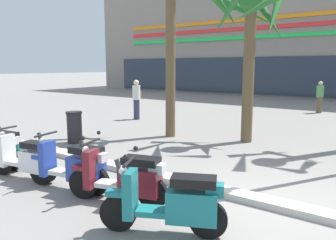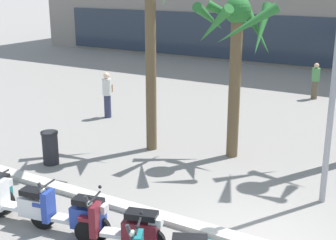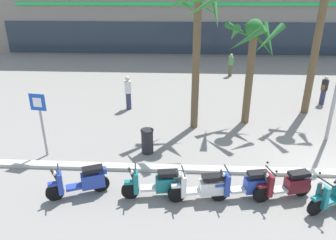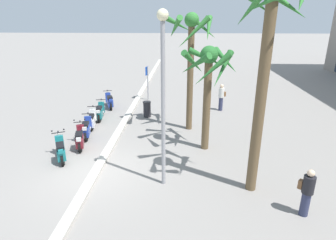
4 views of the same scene
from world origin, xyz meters
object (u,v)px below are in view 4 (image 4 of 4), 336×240
at_px(scooter_teal_mid_front, 100,112).
at_px(scooter_blue_gap_after_mid, 87,128).
at_px(scooter_maroon_tail_end, 80,138).
at_px(crossing_sign, 147,79).
at_px(scooter_blue_last_in_row, 109,101).
at_px(palm_tree_far_corner, 191,44).
at_px(palm_tree_near_sign, 209,73).
at_px(litter_bin, 147,109).
at_px(scooter_teal_mid_rear, 61,150).
at_px(pedestrian_by_palm_tree, 307,192).
at_px(palm_tree_mid_walkway, 268,42).
at_px(street_lamp, 163,84).
at_px(scooter_white_second_in_line, 92,120).
at_px(pedestrian_window_shopping, 221,97).

height_order(scooter_teal_mid_front, scooter_blue_gap_after_mid, same).
xyz_separation_m(scooter_maroon_tail_end, crossing_sign, (-8.11, 2.11, 1.05)).
relative_size(scooter_blue_last_in_row, palm_tree_far_corner, 0.30).
height_order(scooter_maroon_tail_end, palm_tree_far_corner, palm_tree_far_corner).
bearing_deg(palm_tree_near_sign, litter_bin, -142.55).
relative_size(scooter_teal_mid_rear, litter_bin, 1.73).
bearing_deg(palm_tree_near_sign, palm_tree_far_corner, -163.64).
relative_size(scooter_maroon_tail_end, pedestrian_by_palm_tree, 1.16).
distance_m(scooter_blue_last_in_row, palm_tree_mid_walkway, 12.36).
relative_size(crossing_sign, pedestrian_by_palm_tree, 1.55).
bearing_deg(pedestrian_by_palm_tree, palm_tree_far_corner, -153.92).
relative_size(palm_tree_far_corner, litter_bin, 6.19).
bearing_deg(palm_tree_near_sign, scooter_teal_mid_rear, -76.19).
relative_size(palm_tree_mid_walkway, pedestrian_by_palm_tree, 4.38).
xyz_separation_m(scooter_blue_last_in_row, litter_bin, (1.60, 2.68, 0.02)).
xyz_separation_m(scooter_maroon_tail_end, street_lamp, (2.76, 4.02, 3.20)).
xyz_separation_m(scooter_teal_mid_front, crossing_sign, (-4.32, 2.27, 1.05)).
bearing_deg(palm_tree_far_corner, scooter_teal_mid_rear, -54.28).
distance_m(crossing_sign, palm_tree_far_corner, 6.85).
bearing_deg(scooter_white_second_in_line, street_lamp, 38.96).
height_order(pedestrian_by_palm_tree, pedestrian_window_shopping, pedestrian_window_shopping).
xyz_separation_m(scooter_white_second_in_line, scooter_teal_mid_rear, (3.73, -0.16, 0.02)).
bearing_deg(litter_bin, street_lamp, 11.78).
bearing_deg(scooter_blue_last_in_row, pedestrian_by_palm_tree, 39.78).
xyz_separation_m(pedestrian_by_palm_tree, street_lamp, (-1.49, -4.35, 2.84)).
height_order(palm_tree_far_corner, pedestrian_window_shopping, palm_tree_far_corner).
height_order(pedestrian_by_palm_tree, street_lamp, street_lamp).
bearing_deg(crossing_sign, scooter_white_second_in_line, -22.54).
height_order(scooter_teal_mid_rear, palm_tree_near_sign, palm_tree_near_sign).
distance_m(palm_tree_near_sign, palm_tree_mid_walkway, 3.80).
bearing_deg(pedestrian_window_shopping, scooter_teal_mid_front, -73.77).
height_order(scooter_blue_last_in_row, palm_tree_mid_walkway, palm_tree_mid_walkway).
xyz_separation_m(scooter_blue_last_in_row, street_lamp, (8.76, 4.18, 3.19)).
bearing_deg(scooter_white_second_in_line, scooter_blue_last_in_row, 179.00).
distance_m(scooter_white_second_in_line, scooter_blue_gap_after_mid, 1.30).
relative_size(scooter_blue_last_in_row, palm_tree_mid_walkway, 0.26).
relative_size(scooter_teal_mid_front, street_lamp, 0.31).
distance_m(crossing_sign, palm_tree_near_sign, 8.86).
bearing_deg(pedestrian_window_shopping, scooter_white_second_in_line, -64.97).
height_order(scooter_maroon_tail_end, palm_tree_near_sign, palm_tree_near_sign).
distance_m(scooter_teal_mid_front, scooter_blue_gap_after_mid, 2.60).
distance_m(scooter_blue_gap_after_mid, pedestrian_window_shopping, 8.58).
height_order(scooter_blue_last_in_row, palm_tree_far_corner, palm_tree_far_corner).
xyz_separation_m(scooter_blue_last_in_row, scooter_teal_mid_rear, (7.24, -0.22, -0.01)).
relative_size(scooter_blue_last_in_row, scooter_blue_gap_after_mid, 0.96).
relative_size(scooter_teal_mid_front, pedestrian_window_shopping, 1.06).
distance_m(crossing_sign, street_lamp, 11.25).
bearing_deg(street_lamp, palm_tree_mid_walkway, 86.67).
bearing_deg(scooter_white_second_in_line, palm_tree_far_corner, 91.60).
relative_size(scooter_white_second_in_line, scooter_teal_mid_rear, 1.06).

